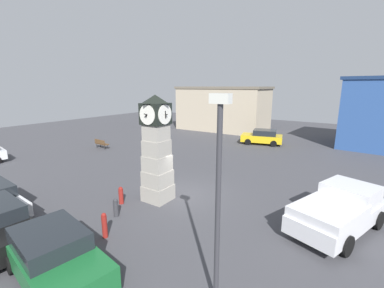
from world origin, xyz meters
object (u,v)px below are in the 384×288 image
(bollard_mid_row, at_px, (116,207))
(street_lamp_near_road, at_px, (218,191))
(clock_tower, at_px, (157,151))
(pickup_truck, at_px, (339,210))
(bench, at_px, (101,143))
(car_silver_hatch, at_px, (262,137))
(bollard_near_tower, at_px, (121,195))
(bollard_far_row, at_px, (104,225))
(car_by_building, at_px, (54,255))

(bollard_mid_row, relative_size, street_lamp_near_road, 0.15)
(clock_tower, height_order, pickup_truck, clock_tower)
(bench, bearing_deg, car_silver_hatch, 40.69)
(bollard_near_tower, bearing_deg, bollard_far_row, -53.03)
(clock_tower, bearing_deg, pickup_truck, 13.35)
(clock_tower, xyz_separation_m, car_by_building, (1.10, -6.20, -1.91))
(car_silver_hatch, xyz_separation_m, bench, (-12.51, -10.75, -0.26))
(bollard_mid_row, bearing_deg, bench, 145.42)
(clock_tower, xyz_separation_m, bench, (-12.41, 5.77, -2.18))
(bollard_far_row, distance_m, pickup_truck, 9.76)
(clock_tower, distance_m, car_by_building, 6.58)
(bollard_mid_row, relative_size, bench, 0.55)
(bollard_mid_row, height_order, bench, bench)
(pickup_truck, distance_m, street_lamp_near_road, 7.17)
(bollard_mid_row, relative_size, car_silver_hatch, 0.20)
(clock_tower, xyz_separation_m, pickup_truck, (8.35, 1.98, -1.78))
(bollard_near_tower, xyz_separation_m, street_lamp_near_road, (7.16, -2.84, 2.94))
(clock_tower, bearing_deg, bench, 155.07)
(bollard_mid_row, bearing_deg, street_lamp_near_road, -15.86)
(car_by_building, relative_size, pickup_truck, 0.84)
(bench, xyz_separation_m, street_lamp_near_road, (18.29, -10.05, 2.88))
(pickup_truck, bearing_deg, clock_tower, -166.65)
(bollard_far_row, bearing_deg, bench, 143.34)
(bollard_near_tower, distance_m, pickup_truck, 10.23)
(bollard_near_tower, xyz_separation_m, pickup_truck, (9.63, 3.42, 0.46))
(car_by_building, height_order, bench, car_by_building)
(bollard_near_tower, distance_m, car_silver_hatch, 18.02)
(car_silver_hatch, relative_size, bench, 2.75)
(clock_tower, relative_size, car_silver_hatch, 1.25)
(bollard_mid_row, bearing_deg, car_by_building, -67.56)
(bollard_far_row, bearing_deg, street_lamp_near_road, -4.20)
(bollard_near_tower, height_order, street_lamp_near_road, street_lamp_near_road)
(bollard_mid_row, bearing_deg, pickup_truck, 27.00)
(bench, height_order, street_lamp_near_road, street_lamp_near_road)
(clock_tower, distance_m, street_lamp_near_road, 7.30)
(street_lamp_near_road, bearing_deg, car_by_building, -158.13)
(bollard_near_tower, height_order, bollard_mid_row, bollard_near_tower)
(bench, distance_m, street_lamp_near_road, 21.07)
(bollard_far_row, xyz_separation_m, bench, (-12.98, 9.66, -0.02))
(bollard_far_row, xyz_separation_m, car_silver_hatch, (-0.47, 20.42, 0.24))
(clock_tower, distance_m, car_silver_hatch, 16.64)
(clock_tower, bearing_deg, bollard_far_row, -81.74)
(pickup_truck, bearing_deg, car_by_building, -131.53)
(bollard_near_tower, relative_size, street_lamp_near_road, 0.16)
(bollard_far_row, xyz_separation_m, pickup_truck, (7.78, 5.87, 0.39))
(bollard_mid_row, distance_m, car_by_building, 4.02)
(bollard_far_row, height_order, bench, bollard_far_row)
(bollard_far_row, relative_size, car_silver_hatch, 0.24)
(clock_tower, bearing_deg, car_by_building, -79.91)
(clock_tower, relative_size, street_lamp_near_road, 0.96)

